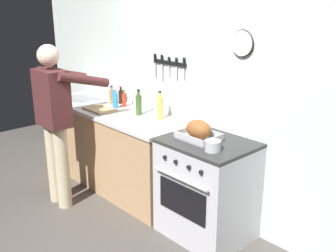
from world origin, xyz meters
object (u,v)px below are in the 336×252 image
(bottle_olive_oil, at_px, (139,104))
(bottle_hot_sauce, at_px, (124,100))
(stove, at_px, (207,189))
(bottle_vinegar, at_px, (112,97))
(bottle_soy_sauce, at_px, (121,96))
(bottle_cooking_oil, at_px, (160,108))
(saucepan, at_px, (213,146))
(cutting_board, at_px, (100,109))
(roasting_pan, at_px, (198,131))
(bottle_dish_soap, at_px, (115,100))
(person_cook, at_px, (56,116))

(bottle_olive_oil, height_order, bottle_hot_sauce, bottle_olive_oil)
(stove, height_order, bottle_vinegar, bottle_vinegar)
(stove, height_order, bottle_soy_sauce, bottle_soy_sauce)
(bottle_cooking_oil, bearing_deg, stove, -9.94)
(bottle_olive_oil, relative_size, bottle_soy_sauce, 1.35)
(bottle_cooking_oil, relative_size, bottle_soy_sauce, 1.44)
(saucepan, bearing_deg, cutting_board, 179.24)
(saucepan, height_order, bottle_hot_sauce, bottle_hot_sauce)
(roasting_pan, xyz_separation_m, bottle_dish_soap, (-1.35, 0.09, 0.02))
(stove, xyz_separation_m, bottle_hot_sauce, (-1.42, 0.16, 0.53))
(person_cook, bearing_deg, bottle_vinegar, -1.18)
(bottle_hot_sauce, bearing_deg, cutting_board, -103.03)
(bottle_dish_soap, bearing_deg, cutting_board, -104.22)
(cutting_board, relative_size, bottle_cooking_oil, 1.24)
(bottle_vinegar, distance_m, bottle_olive_oil, 0.56)
(roasting_pan, xyz_separation_m, bottle_cooking_oil, (-0.69, 0.17, 0.04))
(person_cook, xyz_separation_m, bottle_soy_sauce, (-0.13, 0.90, 0.03))
(stove, relative_size, bottle_soy_sauce, 4.46)
(roasting_pan, xyz_separation_m, bottle_olive_oil, (-0.96, 0.11, 0.03))
(saucepan, height_order, bottle_cooking_oil, bottle_cooking_oil)
(roasting_pan, bearing_deg, bottle_hot_sauce, 171.65)
(bottle_vinegar, bearing_deg, roasting_pan, -5.91)
(saucepan, bearing_deg, person_cook, -161.62)
(bottle_hot_sauce, bearing_deg, person_cook, -91.08)
(saucepan, height_order, bottle_vinegar, bottle_vinegar)
(roasting_pan, relative_size, bottle_cooking_oil, 1.21)
(stove, height_order, bottle_cooking_oil, bottle_cooking_oil)
(stove, distance_m, bottle_hot_sauce, 1.52)
(bottle_dish_soap, bearing_deg, bottle_soy_sauce, 126.02)
(bottle_soy_sauce, bearing_deg, stove, -8.24)
(bottle_hot_sauce, bearing_deg, saucepan, -10.83)
(bottle_dish_soap, bearing_deg, bottle_hot_sauce, 78.95)
(roasting_pan, bearing_deg, bottle_olive_oil, 173.43)
(bottle_dish_soap, height_order, bottle_soy_sauce, bottle_dish_soap)
(roasting_pan, relative_size, bottle_dish_soap, 1.54)
(stove, distance_m, roasting_pan, 0.54)
(roasting_pan, height_order, bottle_olive_oil, bottle_olive_oil)
(cutting_board, xyz_separation_m, bottle_soy_sauce, (-0.08, 0.34, 0.07))
(bottle_vinegar, height_order, bottle_dish_soap, bottle_dish_soap)
(bottle_hot_sauce, bearing_deg, bottle_dish_soap, -101.05)
(roasting_pan, distance_m, saucepan, 0.28)
(saucepan, height_order, bottle_soy_sauce, bottle_soy_sauce)
(bottle_vinegar, relative_size, bottle_cooking_oil, 0.75)
(stove, bearing_deg, bottle_vinegar, 175.55)
(saucepan, relative_size, bottle_cooking_oil, 0.46)
(bottle_vinegar, bearing_deg, bottle_dish_soap, -22.76)
(roasting_pan, relative_size, saucepan, 2.66)
(person_cook, bearing_deg, roasting_pan, -77.50)
(person_cook, distance_m, bottle_cooking_oil, 1.04)
(bottle_vinegar, xyz_separation_m, bottle_hot_sauce, (0.18, 0.04, -0.01))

